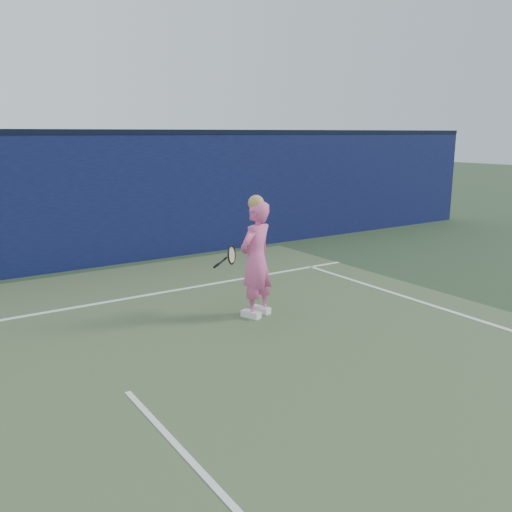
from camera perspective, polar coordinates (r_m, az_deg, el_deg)
ground at (r=4.90m, az=-9.06°, el=-18.49°), size 80.00×80.00×0.00m
backstop_wall at (r=10.56m, az=-24.25°, el=4.73°), size 24.00×0.40×2.50m
wall_cap at (r=10.48m, az=-24.92°, el=11.77°), size 24.00×0.42×0.10m
player at (r=7.51m, az=0.00°, el=-0.32°), size 0.70×0.58×1.72m
racket at (r=7.76m, az=-2.71°, el=0.01°), size 0.50×0.25×0.28m
court_lines at (r=4.64m, az=-7.26°, el=-20.21°), size 11.00×12.04×0.01m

